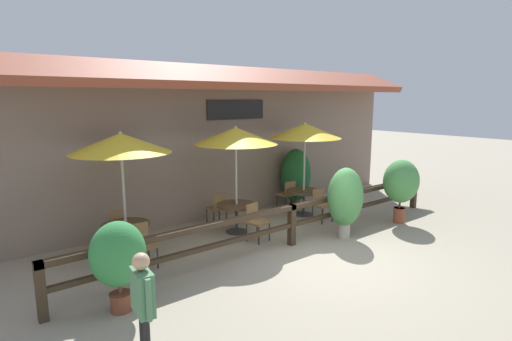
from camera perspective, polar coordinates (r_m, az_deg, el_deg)
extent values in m
plane|color=#9E937F|center=(8.67, 9.96, -12.34)|extent=(60.00, 60.00, 0.00)
cube|color=gray|center=(11.34, -5.78, 2.55)|extent=(14.00, 0.40, 3.60)
cube|color=brown|center=(10.79, -4.36, 13.23)|extent=(14.28, 1.48, 0.70)
cube|color=black|center=(11.36, -2.85, 8.68)|extent=(1.92, 0.04, 0.54)
cube|color=#3D2D1E|center=(9.07, 5.17, -5.23)|extent=(10.40, 0.14, 0.11)
cube|color=#3D2D1E|center=(9.19, 5.13, -7.75)|extent=(10.40, 0.10, 0.09)
cube|color=#3D2D1E|center=(6.99, -28.38, -14.99)|extent=(0.14, 0.14, 0.95)
cube|color=#3D2D1E|center=(9.19, 5.13, -7.75)|extent=(0.14, 0.14, 0.95)
cube|color=#3D2D1E|center=(13.14, 21.62, -2.93)|extent=(0.14, 0.14, 0.95)
cylinder|color=#B7B2A8|center=(8.72, -18.26, -4.66)|extent=(0.06, 0.06, 2.29)
cone|color=yellow|center=(8.50, -18.75, 3.74)|extent=(2.03, 2.03, 0.40)
sphere|color=#B2ADA3|center=(8.48, -18.83, 5.09)|extent=(0.07, 0.07, 0.07)
cylinder|color=#4C3826|center=(8.84, -18.10, -7.41)|extent=(0.98, 0.98, 0.05)
cylinder|color=#333333|center=(8.96, -17.97, -9.64)|extent=(0.07, 0.07, 0.68)
cylinder|color=#333333|center=(9.07, -17.86, -11.57)|extent=(0.54, 0.54, 0.03)
cube|color=olive|center=(8.27, -15.74, -10.36)|extent=(0.44, 0.44, 0.05)
cube|color=olive|center=(8.36, -16.39, -8.54)|extent=(0.40, 0.06, 0.40)
cylinder|color=#2D2D2D|center=(8.12, -16.30, -12.60)|extent=(0.04, 0.04, 0.43)
cylinder|color=#2D2D2D|center=(8.27, -13.87, -12.05)|extent=(0.04, 0.04, 0.43)
cylinder|color=#2D2D2D|center=(8.44, -17.42, -11.75)|extent=(0.04, 0.04, 0.43)
cylinder|color=#2D2D2D|center=(8.59, -15.06, -11.25)|extent=(0.04, 0.04, 0.43)
cube|color=olive|center=(9.62, -19.43, -7.63)|extent=(0.44, 0.44, 0.05)
cube|color=olive|center=(9.38, -19.07, -6.61)|extent=(0.40, 0.06, 0.40)
cylinder|color=#2D2D2D|center=(9.92, -18.75, -8.49)|extent=(0.04, 0.04, 0.43)
cylinder|color=#2D2D2D|center=(9.79, -20.82, -8.87)|extent=(0.04, 0.04, 0.43)
cylinder|color=#2D2D2D|center=(9.59, -17.85, -9.09)|extent=(0.04, 0.04, 0.43)
cylinder|color=#2D2D2D|center=(9.46, -19.98, -9.50)|extent=(0.04, 0.04, 0.43)
cylinder|color=#B7B2A8|center=(9.84, -2.84, -2.48)|extent=(0.06, 0.06, 2.29)
cone|color=yellow|center=(9.64, -2.90, 4.98)|extent=(2.03, 2.03, 0.40)
sphere|color=#B2ADA3|center=(9.62, -2.91, 6.18)|extent=(0.07, 0.07, 0.07)
cylinder|color=#4C3826|center=(9.95, -2.81, -4.95)|extent=(0.98, 0.98, 0.05)
cylinder|color=#333333|center=(10.05, -2.80, -6.95)|extent=(0.07, 0.07, 0.68)
cylinder|color=#333333|center=(10.15, -2.78, -8.70)|extent=(0.54, 0.54, 0.03)
cube|color=olive|center=(9.40, 0.29, -7.43)|extent=(0.49, 0.49, 0.05)
cube|color=olive|center=(9.46, -0.59, -5.90)|extent=(0.40, 0.11, 0.40)
cylinder|color=#2D2D2D|center=(9.22, 0.41, -9.36)|extent=(0.04, 0.04, 0.43)
cylinder|color=#2D2D2D|center=(9.50, 1.92, -8.77)|extent=(0.04, 0.04, 0.43)
cylinder|color=#2D2D2D|center=(9.46, -1.36, -8.85)|extent=(0.04, 0.04, 0.43)
cylinder|color=#2D2D2D|center=(9.73, 0.17, -8.30)|extent=(0.04, 0.04, 0.43)
cube|color=olive|center=(10.64, -5.67, -5.37)|extent=(0.44, 0.44, 0.05)
cube|color=olive|center=(10.42, -5.18, -4.41)|extent=(0.40, 0.06, 0.40)
cylinder|color=#2D2D2D|center=(10.95, -5.27, -6.21)|extent=(0.04, 0.04, 0.43)
cylinder|color=#2D2D2D|center=(10.78, -7.03, -6.51)|extent=(0.04, 0.04, 0.43)
cylinder|color=#2D2D2D|center=(10.64, -4.25, -6.69)|extent=(0.04, 0.04, 0.43)
cylinder|color=#2D2D2D|center=(10.46, -6.05, -7.02)|extent=(0.04, 0.04, 0.43)
cylinder|color=#B7B2A8|center=(11.40, 6.87, -0.78)|extent=(0.06, 0.06, 2.29)
cone|color=yellow|center=(11.23, 7.02, 5.67)|extent=(2.03, 2.03, 0.40)
sphere|color=#B2ADA3|center=(11.21, 7.04, 6.69)|extent=(0.07, 0.07, 0.07)
cylinder|color=#4C3826|center=(11.49, 6.83, -2.92)|extent=(0.98, 0.98, 0.05)
cylinder|color=#333333|center=(11.58, 6.79, -4.68)|extent=(0.07, 0.07, 0.68)
cylinder|color=#333333|center=(11.67, 6.76, -6.22)|extent=(0.54, 0.54, 0.03)
cube|color=olive|center=(11.01, 9.51, -4.92)|extent=(0.45, 0.45, 0.05)
cube|color=olive|center=(11.09, 8.88, -3.59)|extent=(0.40, 0.07, 0.40)
cylinder|color=#2D2D2D|center=(10.82, 9.42, -6.51)|extent=(0.04, 0.04, 0.43)
cylinder|color=#2D2D2D|center=(11.07, 10.87, -6.17)|extent=(0.04, 0.04, 0.43)
cylinder|color=#2D2D2D|center=(11.09, 8.08, -6.06)|extent=(0.04, 0.04, 0.43)
cylinder|color=#2D2D2D|center=(11.34, 9.53, -5.74)|extent=(0.04, 0.04, 0.43)
cube|color=olive|center=(12.10, 4.29, -3.42)|extent=(0.44, 0.44, 0.05)
cube|color=olive|center=(11.91, 4.90, -2.54)|extent=(0.40, 0.05, 0.40)
cylinder|color=#2D2D2D|center=(12.42, 4.38, -4.20)|extent=(0.04, 0.04, 0.43)
cylinder|color=#2D2D2D|center=(12.19, 3.02, -4.47)|extent=(0.04, 0.04, 0.43)
cylinder|color=#2D2D2D|center=(12.14, 5.55, -4.56)|extent=(0.04, 0.04, 0.43)
cylinder|color=#2D2D2D|center=(11.90, 4.17, -4.84)|extent=(0.04, 0.04, 0.43)
cylinder|color=brown|center=(6.96, -18.72, -17.35)|extent=(0.33, 0.33, 0.30)
cylinder|color=brown|center=(6.90, -18.78, -16.40)|extent=(0.35, 0.35, 0.04)
cylinder|color=brown|center=(6.83, -18.87, -15.09)|extent=(0.06, 0.06, 0.31)
ellipsoid|color=#338442|center=(6.64, -19.12, -11.18)|extent=(0.86, 0.77, 1.03)
cylinder|color=#9E4C33|center=(11.51, 19.74, -6.02)|extent=(0.29, 0.29, 0.41)
cylinder|color=#9E4C33|center=(11.46, 19.80, -5.13)|extent=(0.32, 0.32, 0.04)
cylinder|color=brown|center=(11.41, 19.86, -4.20)|extent=(0.05, 0.05, 0.35)
ellipsoid|color=#4C934C|center=(11.29, 20.03, -1.45)|extent=(1.00, 0.90, 1.15)
cylinder|color=#B7AD99|center=(9.95, 12.46, -8.20)|extent=(0.28, 0.28, 0.41)
cylinder|color=#B7AD99|center=(9.89, 12.50, -7.19)|extent=(0.30, 0.30, 0.04)
ellipsoid|color=#4C934C|center=(9.73, 12.64, -3.71)|extent=(0.89, 0.80, 1.41)
cylinder|color=#564C47|center=(12.70, 5.63, -4.32)|extent=(0.33, 0.33, 0.25)
cylinder|color=#564C47|center=(12.68, 5.64, -3.88)|extent=(0.35, 0.35, 0.04)
ellipsoid|color=#1E5B2D|center=(12.52, 5.70, -0.66)|extent=(0.99, 0.89, 1.66)
cylinder|color=black|center=(5.54, -15.79, -22.10)|extent=(0.09, 0.09, 0.77)
cube|color=#4C7F56|center=(5.15, -15.90, -16.33)|extent=(0.23, 0.43, 0.54)
cylinder|color=#4C7F56|center=(5.36, -16.66, -15.29)|extent=(0.07, 0.07, 0.52)
cylinder|color=#4C7F56|center=(4.95, -15.08, -17.46)|extent=(0.07, 0.07, 0.52)
sphere|color=tan|center=(5.00, -16.13, -12.36)|extent=(0.21, 0.21, 0.21)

